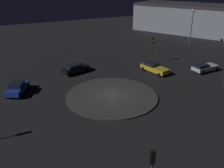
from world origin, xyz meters
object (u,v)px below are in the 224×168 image
(car_blue, at_px, (17,88))
(traffic_light_west, at_px, (152,167))
(streetlamp_southeast, at_px, (192,22))
(store_building, at_px, (204,19))
(car_yellow, at_px, (154,68))
(car_black, at_px, (75,69))
(traffic_light_southeast, at_px, (152,45))
(car_silver, at_px, (204,67))

(car_blue, relative_size, traffic_light_west, 1.02)
(traffic_light_west, bearing_deg, streetlamp_southeast, -28.85)
(streetlamp_southeast, relative_size, store_building, 0.21)
(car_yellow, relative_size, streetlamp_southeast, 0.63)
(streetlamp_southeast, height_order, store_building, streetlamp_southeast)
(car_black, distance_m, store_building, 41.29)
(car_black, relative_size, traffic_light_southeast, 1.01)
(car_black, distance_m, traffic_light_west, 24.41)
(traffic_light_west, height_order, streetlamp_southeast, streetlamp_southeast)
(car_black, bearing_deg, store_building, 2.95)
(car_silver, relative_size, traffic_light_southeast, 0.97)
(car_silver, height_order, traffic_light_southeast, traffic_light_southeast)
(streetlamp_southeast, xyz_separation_m, store_building, (7.98, -11.92, -1.35))
(car_blue, bearing_deg, car_black, -40.35)
(car_yellow, xyz_separation_m, streetlamp_southeast, (9.64, -16.34, 4.27))
(car_blue, height_order, traffic_light_southeast, traffic_light_southeast)
(traffic_light_west, bearing_deg, car_blue, 32.82)
(car_yellow, bearing_deg, traffic_light_southeast, 138.22)
(car_blue, distance_m, store_building, 50.63)
(car_blue, height_order, car_black, car_blue)
(streetlamp_southeast, bearing_deg, car_yellow, 120.54)
(car_blue, xyz_separation_m, car_silver, (-5.02, -26.72, -0.05))
(car_black, relative_size, store_building, 0.12)
(car_black, height_order, traffic_light_west, traffic_light_west)
(traffic_light_southeast, bearing_deg, car_black, -40.45)
(car_black, distance_m, streetlamp_southeast, 28.02)
(car_black, xyz_separation_m, car_yellow, (-5.11, -10.99, -0.04))
(car_silver, bearing_deg, car_blue, 167.98)
(car_yellow, bearing_deg, car_silver, 53.04)
(car_silver, height_order, traffic_light_west, traffic_light_west)
(car_black, bearing_deg, streetlamp_southeast, -5.31)
(car_black, height_order, streetlamp_southeast, streetlamp_southeast)
(car_silver, relative_size, streetlamp_southeast, 0.55)
(car_yellow, height_order, traffic_light_southeast, traffic_light_southeast)
(traffic_light_west, distance_m, store_building, 56.11)
(car_yellow, height_order, streetlamp_southeast, streetlamp_southeast)
(car_blue, relative_size, car_black, 0.96)
(traffic_light_southeast, distance_m, streetlamp_southeast, 15.34)
(car_blue, xyz_separation_m, streetlamp_southeast, (7.97, -36.05, 4.21))
(car_black, bearing_deg, traffic_light_southeast, -20.13)
(traffic_light_west, bearing_deg, car_yellow, -18.87)
(car_yellow, relative_size, traffic_light_southeast, 1.12)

